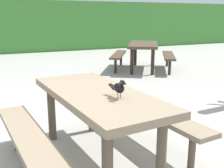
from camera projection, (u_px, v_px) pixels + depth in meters
name	position (u px, v px, depth m)	size (l,w,h in m)	color
ground_plane	(63.00, 165.00, 2.80)	(60.00, 60.00, 0.00)	#A3A099
hedge_wall	(1.00, 26.00, 11.61)	(28.00, 2.01, 2.12)	#428438
picnic_table_foreground	(97.00, 109.00, 2.79)	(1.83, 1.86, 0.74)	#84725B
bird_grackle	(119.00, 88.00, 2.49)	(0.08, 0.29, 0.18)	black
picnic_table_mid_right	(143.00, 50.00, 7.68)	(2.34, 2.34, 0.74)	#473828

